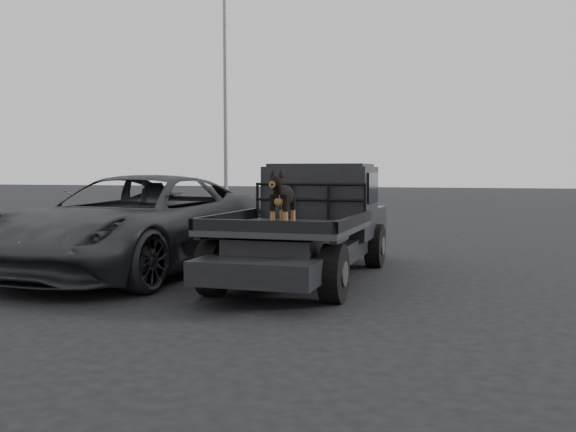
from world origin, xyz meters
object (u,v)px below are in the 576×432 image
(flatbed_ute, at_px, (306,249))
(distant_car_a, at_px, (324,188))
(dog, at_px, (283,200))
(parked_suv, at_px, (137,223))
(floodlight_near, at_px, (225,18))

(flatbed_ute, relative_size, distant_car_a, 1.26)
(flatbed_ute, height_order, dog, dog)
(parked_suv, height_order, floodlight_near, floodlight_near)
(parked_suv, height_order, distant_car_a, parked_suv)
(flatbed_ute, height_order, floodlight_near, floodlight_near)
(distant_car_a, bearing_deg, floodlight_near, -99.27)
(distant_car_a, distance_m, floodlight_near, 12.30)
(flatbed_ute, distance_m, floodlight_near, 20.64)
(dog, relative_size, distant_car_a, 0.17)
(distant_car_a, bearing_deg, parked_suv, -78.75)
(floodlight_near, bearing_deg, parked_suv, -72.09)
(flatbed_ute, bearing_deg, parked_suv, -177.03)
(parked_suv, distance_m, distant_car_a, 26.79)
(flatbed_ute, distance_m, parked_suv, 2.90)
(flatbed_ute, distance_m, dog, 1.65)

